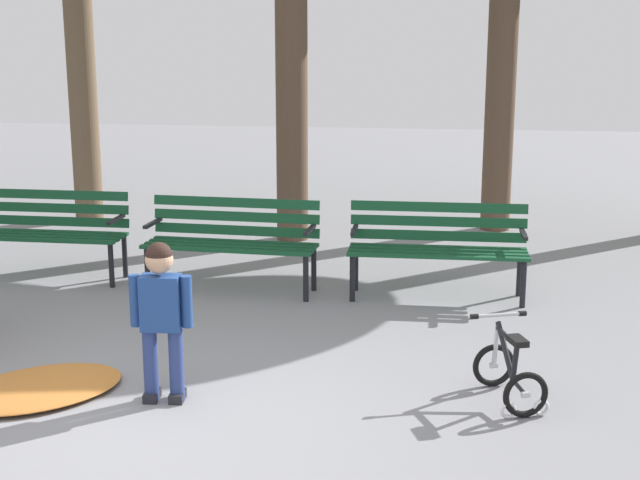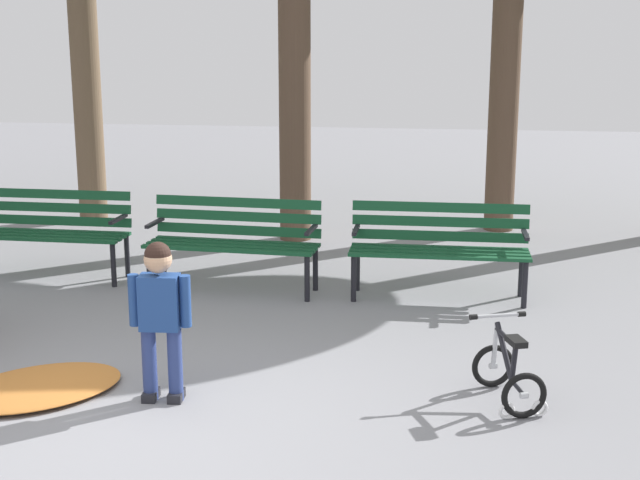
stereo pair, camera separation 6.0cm
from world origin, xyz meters
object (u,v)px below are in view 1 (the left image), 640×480
object	(u,v)px
park_bench_far_left	(46,227)
park_bench_right	(438,242)
kids_bicycle	(510,372)
child_standing	(161,309)
park_bench_left	(232,236)

from	to	relation	value
park_bench_far_left	park_bench_right	distance (m)	3.80
park_bench_far_left	kids_bicycle	size ratio (longest dim) A/B	2.55
child_standing	kids_bicycle	bearing A→B (deg)	7.51
park_bench_right	kids_bicycle	size ratio (longest dim) A/B	2.56
park_bench_left	park_bench_right	size ratio (longest dim) A/B	1.01
park_bench_right	child_standing	world-z (taller)	child_standing
park_bench_far_left	child_standing	bearing A→B (deg)	-53.50
park_bench_far_left	park_bench_left	bearing A→B (deg)	-4.94
park_bench_left	child_standing	bearing A→B (deg)	-86.55
child_standing	kids_bicycle	size ratio (longest dim) A/B	1.70
park_bench_right	kids_bicycle	distance (m)	2.43
park_bench_far_left	park_bench_right	world-z (taller)	same
child_standing	kids_bicycle	xyz separation A→B (m)	(2.23, 0.29, -0.43)
park_bench_left	kids_bicycle	bearing A→B (deg)	-44.23
child_standing	kids_bicycle	world-z (taller)	child_standing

